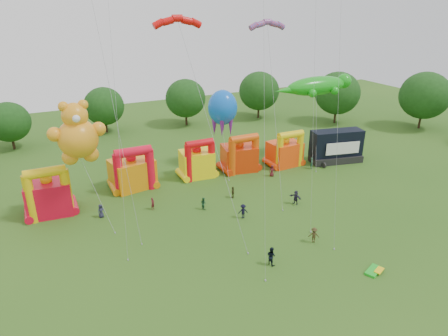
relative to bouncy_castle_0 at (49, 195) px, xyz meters
name	(u,v)px	position (x,y,z in m)	size (l,w,h in m)	color
ground	(324,297)	(20.56, -26.58, -2.49)	(160.00, 160.00, 0.00)	#295417
tree_ring	(315,236)	(19.39, -25.97, 3.77)	(122.88, 124.97, 12.07)	#352314
bouncy_castle_0	(49,195)	(0.00, 0.00, 0.00)	(5.47, 4.53, 6.56)	red
bouncy_castle_1	(133,172)	(10.94, 3.02, -0.07)	(6.24, 5.35, 6.38)	orange
bouncy_castle_2	(197,162)	(20.45, 2.69, -0.16)	(4.94, 4.11, 6.08)	yellow
bouncy_castle_3	(240,156)	(27.27, 2.18, -0.19)	(5.73, 4.93, 6.04)	red
bouncy_castle_4	(285,152)	(34.68, 0.85, -0.23)	(5.05, 4.16, 5.92)	#FF450D
stage_trailer	(336,147)	(42.90, -1.40, 0.06)	(8.74, 4.76, 5.29)	black
teddy_bear_kite	(86,160)	(4.43, -3.85, 5.20)	(6.29, 7.54, 14.38)	orange
gecko_kite	(317,115)	(39.89, 0.49, 5.11)	(14.42, 8.71, 13.41)	#169E16
octopus_kite	(224,127)	(25.48, 4.17, 4.12)	(4.46, 8.40, 12.07)	blue
parafoil_kites	(195,123)	(14.93, -10.91, 10.03)	(24.71, 14.83, 30.87)	red
diamond_kites	(262,98)	(19.97, -15.68, 13.12)	(22.63, 15.40, 34.46)	red
folded_kite_bundle	(374,271)	(27.15, -25.88, -2.35)	(2.23, 1.71, 0.31)	green
spectator_0	(101,211)	(5.32, -3.61, -1.63)	(0.84, 0.55, 1.72)	#24233B
spectator_1	(153,204)	(11.50, -4.40, -1.68)	(0.59, 0.39, 1.62)	#57181E
spectator_2	(204,203)	(17.26, -7.07, -1.69)	(0.78, 0.61, 1.60)	#1D482A
spectator_3	(243,211)	(20.66, -11.19, -1.58)	(1.18, 0.68, 1.82)	black
spectator_4	(233,192)	(21.99, -5.86, -1.68)	(0.94, 0.39, 1.61)	#3A3317
spectator_5	(296,197)	(28.46, -10.93, -1.56)	(1.72, 0.55, 1.86)	#29243D
spectator_6	(272,171)	(30.44, -2.07, -1.61)	(0.85, 0.56, 1.75)	#58191E
spectator_7	(312,163)	(37.57, -2.27, -1.56)	(0.67, 0.44, 1.85)	#1D4833
spectator_8	(271,256)	(18.82, -20.49, -1.51)	(0.95, 0.74, 1.95)	black
spectator_9	(314,235)	(25.06, -19.13, -1.60)	(1.15, 0.66, 1.78)	#3C3118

